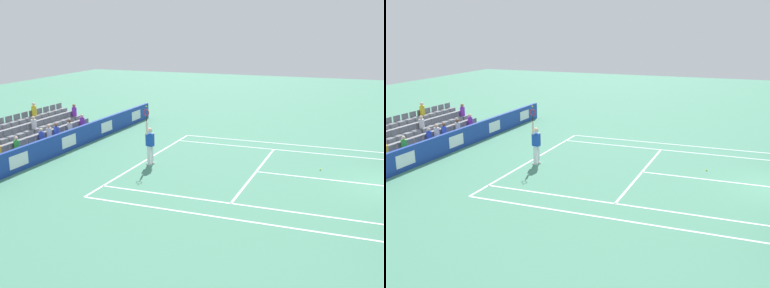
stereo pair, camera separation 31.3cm
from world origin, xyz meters
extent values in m
cube|color=white|center=(0.00, -11.89, 0.00)|extent=(10.97, 0.10, 0.01)
cube|color=white|center=(0.00, -6.40, 0.00)|extent=(8.23, 0.10, 0.01)
cube|color=white|center=(0.00, -3.20, 0.00)|extent=(0.10, 6.40, 0.01)
cube|color=white|center=(4.12, -5.95, 0.00)|extent=(0.10, 11.89, 0.01)
cube|color=white|center=(-4.12, -5.95, 0.00)|extent=(0.10, 11.89, 0.01)
cube|color=white|center=(5.49, -5.95, 0.00)|extent=(0.10, 11.89, 0.01)
cube|color=white|center=(-5.49, -5.95, 0.00)|extent=(0.10, 11.89, 0.01)
cube|color=white|center=(0.00, -11.79, 0.00)|extent=(0.10, 0.20, 0.01)
cube|color=#193899|center=(0.00, -16.53, 0.53)|extent=(19.00, 0.20, 1.07)
cube|color=white|center=(-7.60, -16.42, 0.53)|extent=(1.22, 0.01, 0.60)
cube|color=white|center=(-3.80, -16.42, 0.53)|extent=(1.22, 0.01, 0.60)
cube|color=white|center=(0.00, -16.42, 0.53)|extent=(1.22, 0.01, 0.60)
cube|color=white|center=(3.80, -16.42, 0.53)|extent=(1.22, 0.01, 0.60)
cylinder|color=white|center=(0.53, -11.37, 0.45)|extent=(0.16, 0.16, 0.90)
cylinder|color=white|center=(0.76, -11.41, 0.45)|extent=(0.16, 0.16, 0.90)
cube|color=white|center=(0.53, -11.37, 0.04)|extent=(0.17, 0.28, 0.08)
cube|color=white|center=(0.76, -11.41, 0.04)|extent=(0.17, 0.28, 0.08)
cube|color=#1947B2|center=(0.64, -11.39, 1.20)|extent=(0.29, 0.40, 0.60)
sphere|color=beige|center=(0.64, -11.39, 1.66)|extent=(0.24, 0.24, 0.24)
cylinder|color=beige|center=(0.86, -11.43, 1.81)|extent=(0.09, 0.09, 0.62)
cylinder|color=beige|center=(0.44, -11.30, 1.22)|extent=(0.09, 0.09, 0.56)
cylinder|color=black|center=(0.86, -11.43, 2.26)|extent=(0.04, 0.04, 0.28)
torus|color=red|center=(0.86, -11.43, 2.54)|extent=(0.09, 0.31, 0.31)
sphere|color=#D1E533|center=(0.86, -11.43, 2.82)|extent=(0.07, 0.07, 0.07)
cube|color=gray|center=(0.00, -17.60, 0.21)|extent=(8.06, 0.95, 0.42)
cube|color=slate|center=(-3.72, -17.60, 0.52)|extent=(0.48, 0.44, 0.20)
cube|color=slate|center=(-3.72, -17.80, 0.77)|extent=(0.48, 0.04, 0.30)
cube|color=slate|center=(-3.10, -17.60, 0.52)|extent=(0.48, 0.44, 0.20)
cube|color=slate|center=(-3.10, -17.80, 0.77)|extent=(0.48, 0.04, 0.30)
cube|color=slate|center=(-2.48, -17.60, 0.52)|extent=(0.48, 0.44, 0.20)
cube|color=slate|center=(-2.48, -17.80, 0.77)|extent=(0.48, 0.04, 0.30)
cube|color=slate|center=(-1.86, -17.60, 0.52)|extent=(0.48, 0.44, 0.20)
cube|color=slate|center=(-1.86, -17.80, 0.77)|extent=(0.48, 0.04, 0.30)
cube|color=slate|center=(-1.24, -17.60, 0.52)|extent=(0.48, 0.44, 0.20)
cube|color=slate|center=(-1.24, -17.80, 0.77)|extent=(0.48, 0.04, 0.30)
cube|color=slate|center=(-0.62, -17.60, 0.52)|extent=(0.48, 0.44, 0.20)
cube|color=slate|center=(-0.62, -17.80, 0.77)|extent=(0.48, 0.04, 0.30)
cube|color=slate|center=(0.00, -17.60, 0.52)|extent=(0.48, 0.44, 0.20)
cube|color=slate|center=(0.00, -17.80, 0.77)|extent=(0.48, 0.04, 0.30)
cube|color=slate|center=(0.62, -17.60, 0.52)|extent=(0.48, 0.44, 0.20)
cube|color=slate|center=(0.62, -17.80, 0.77)|extent=(0.48, 0.04, 0.30)
cube|color=slate|center=(1.24, -17.60, 0.52)|extent=(0.48, 0.44, 0.20)
cube|color=slate|center=(1.24, -17.80, 0.77)|extent=(0.48, 0.04, 0.30)
cube|color=slate|center=(1.86, -17.60, 0.52)|extent=(0.48, 0.44, 0.20)
cube|color=slate|center=(1.86, -17.80, 0.77)|extent=(0.48, 0.04, 0.30)
cube|color=slate|center=(2.48, -17.60, 0.52)|extent=(0.48, 0.44, 0.20)
cube|color=slate|center=(2.48, -17.80, 0.77)|extent=(0.48, 0.04, 0.30)
cube|color=slate|center=(3.10, -17.60, 0.52)|extent=(0.48, 0.44, 0.20)
cube|color=slate|center=(3.10, -17.80, 0.77)|extent=(0.48, 0.04, 0.30)
cube|color=gray|center=(0.00, -18.55, 0.42)|extent=(8.06, 0.95, 0.84)
cube|color=slate|center=(-3.72, -18.55, 0.94)|extent=(0.48, 0.44, 0.20)
cube|color=slate|center=(-3.72, -18.75, 1.19)|extent=(0.48, 0.04, 0.30)
cube|color=slate|center=(-3.10, -18.55, 0.94)|extent=(0.48, 0.44, 0.20)
cube|color=slate|center=(-3.10, -18.75, 1.19)|extent=(0.48, 0.04, 0.30)
cube|color=slate|center=(-2.48, -18.55, 0.94)|extent=(0.48, 0.44, 0.20)
cube|color=slate|center=(-2.48, -18.75, 1.19)|extent=(0.48, 0.04, 0.30)
cube|color=slate|center=(-1.86, -18.55, 0.94)|extent=(0.48, 0.44, 0.20)
cube|color=slate|center=(-1.86, -18.75, 1.19)|extent=(0.48, 0.04, 0.30)
cube|color=slate|center=(-1.24, -18.55, 0.94)|extent=(0.48, 0.44, 0.20)
cube|color=slate|center=(-1.24, -18.75, 1.19)|extent=(0.48, 0.04, 0.30)
cube|color=slate|center=(-0.62, -18.55, 0.94)|extent=(0.48, 0.44, 0.20)
cube|color=slate|center=(-0.62, -18.75, 1.19)|extent=(0.48, 0.04, 0.30)
cube|color=slate|center=(0.00, -18.55, 0.94)|extent=(0.48, 0.44, 0.20)
cube|color=slate|center=(0.00, -18.75, 1.19)|extent=(0.48, 0.04, 0.30)
cube|color=slate|center=(0.62, -18.55, 0.94)|extent=(0.48, 0.44, 0.20)
cube|color=slate|center=(0.62, -18.75, 1.19)|extent=(0.48, 0.04, 0.30)
cube|color=slate|center=(1.24, -18.55, 0.94)|extent=(0.48, 0.44, 0.20)
cube|color=slate|center=(1.24, -18.75, 1.19)|extent=(0.48, 0.04, 0.30)
cube|color=slate|center=(1.86, -18.55, 0.94)|extent=(0.48, 0.44, 0.20)
cube|color=slate|center=(1.86, -18.75, 1.19)|extent=(0.48, 0.04, 0.30)
cube|color=slate|center=(2.48, -18.55, 0.94)|extent=(0.48, 0.44, 0.20)
cube|color=gray|center=(0.00, -19.50, 0.63)|extent=(8.06, 0.95, 1.26)
cube|color=slate|center=(-3.72, -19.50, 1.36)|extent=(0.48, 0.44, 0.20)
cube|color=slate|center=(-3.72, -19.70, 1.61)|extent=(0.48, 0.04, 0.30)
cube|color=slate|center=(-3.10, -19.50, 1.36)|extent=(0.48, 0.44, 0.20)
cube|color=slate|center=(-3.10, -19.70, 1.61)|extent=(0.48, 0.04, 0.30)
cube|color=slate|center=(-2.48, -19.50, 1.36)|extent=(0.48, 0.44, 0.20)
cube|color=slate|center=(-2.48, -19.70, 1.61)|extent=(0.48, 0.04, 0.30)
cube|color=slate|center=(-1.86, -19.50, 1.36)|extent=(0.48, 0.44, 0.20)
cube|color=slate|center=(-1.86, -19.70, 1.61)|extent=(0.48, 0.04, 0.30)
cube|color=slate|center=(-1.24, -19.50, 1.36)|extent=(0.48, 0.44, 0.20)
cube|color=slate|center=(-1.24, -19.70, 1.61)|extent=(0.48, 0.04, 0.30)
cube|color=slate|center=(-0.62, -19.50, 1.36)|extent=(0.48, 0.44, 0.20)
cube|color=slate|center=(-0.62, -19.70, 1.61)|extent=(0.48, 0.04, 0.30)
cube|color=slate|center=(0.00, -19.50, 1.36)|extent=(0.48, 0.44, 0.20)
cube|color=slate|center=(0.00, -19.70, 1.61)|extent=(0.48, 0.04, 0.30)
cube|color=slate|center=(0.62, -19.50, 1.36)|extent=(0.48, 0.44, 0.20)
cube|color=slate|center=(0.62, -19.70, 1.61)|extent=(0.48, 0.04, 0.30)
cube|color=slate|center=(1.24, -19.50, 1.36)|extent=(0.48, 0.44, 0.20)
cube|color=slate|center=(1.24, -19.70, 1.61)|extent=(0.48, 0.04, 0.30)
cylinder|color=green|center=(2.48, -17.65, 0.83)|extent=(0.28, 0.28, 0.42)
sphere|color=beige|center=(2.48, -17.65, 1.14)|extent=(0.20, 0.20, 0.20)
cylinder|color=white|center=(0.00, -17.65, 0.88)|extent=(0.28, 0.28, 0.52)
sphere|color=#D3A884|center=(0.00, -17.65, 1.24)|extent=(0.20, 0.20, 0.20)
cylinder|color=white|center=(-1.86, -17.65, 0.84)|extent=(0.28, 0.28, 0.44)
sphere|color=brown|center=(-1.86, -17.65, 1.16)|extent=(0.20, 0.20, 0.20)
cylinder|color=blue|center=(-0.62, -17.65, 0.85)|extent=(0.28, 0.28, 0.46)
sphere|color=brown|center=(-0.62, -17.65, 1.18)|extent=(0.20, 0.20, 0.20)
cylinder|color=purple|center=(-3.72, -18.60, 1.31)|extent=(0.28, 0.28, 0.54)
sphere|color=#9E7251|center=(-3.72, -18.60, 1.68)|extent=(0.20, 0.20, 0.20)
cylinder|color=purple|center=(-3.10, -17.65, 0.88)|extent=(0.28, 0.28, 0.51)
sphere|color=beige|center=(-3.10, -17.65, 1.23)|extent=(0.20, 0.20, 0.20)
cylinder|color=white|center=(0.00, -18.60, 1.28)|extent=(0.28, 0.28, 0.49)
sphere|color=beige|center=(0.00, -18.60, 1.63)|extent=(0.20, 0.20, 0.20)
cylinder|color=blue|center=(0.62, -17.65, 0.84)|extent=(0.28, 0.28, 0.45)
sphere|color=beige|center=(0.62, -17.65, 1.17)|extent=(0.20, 0.20, 0.20)
cylinder|color=yellow|center=(-1.24, -19.55, 1.73)|extent=(0.28, 0.28, 0.54)
sphere|color=beige|center=(-1.24, -19.55, 2.10)|extent=(0.20, 0.20, 0.20)
sphere|color=#D1E533|center=(-1.25, -3.70, 0.03)|extent=(0.07, 0.07, 0.07)
camera|label=1|loc=(19.74, -2.02, 6.48)|focal=43.39mm
camera|label=2|loc=(19.63, -1.73, 6.48)|focal=43.39mm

